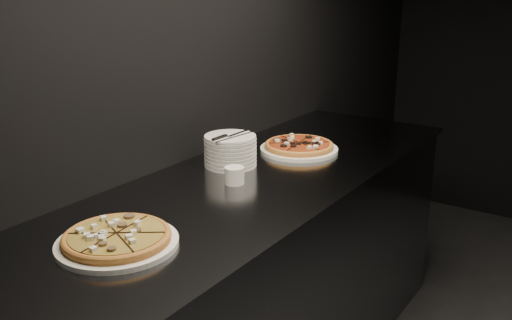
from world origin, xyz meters
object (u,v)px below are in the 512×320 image
Objects in this scene: cutlery at (229,136)px; plate_stack at (230,150)px; counter at (248,288)px; ramekin at (234,175)px; pizza_mushroom at (117,239)px; pizza_tomato at (299,147)px.

plate_stack is at bearing 118.91° from cutlery.
ramekin reaches higher than counter.
pizza_mushroom is 0.61m from ramekin.
counter is 0.56m from plate_stack.
pizza_tomato is at bearing 92.02° from pizza_mushroom.
ramekin is at bearing 92.75° from pizza_mushroom.
cutlery reaches higher than ramekin.
pizza_mushroom is (0.00, -0.66, 0.48)m from counter.
pizza_mushroom is 0.80m from plate_stack.
cutlery reaches higher than counter.
counter is 6.12× the size of pizza_tomato.
cutlery is at bearing 131.72° from ramekin.
cutlery is (-0.13, -0.35, 0.11)m from pizza_tomato.
pizza_tomato is 5.36× the size of ramekin.
cutlery reaches higher than pizza_mushroom.
pizza_tomato is at bearing 94.79° from counter.
plate_stack reaches higher than pizza_tomato.
plate_stack is 0.07m from cutlery.
cutlery is (-0.16, 0.76, 0.11)m from pizza_mushroom.
counter is at bearing 59.10° from ramekin.
ramekin is at bearing -120.90° from counter.
pizza_tomato is at bearing 71.44° from cutlery.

